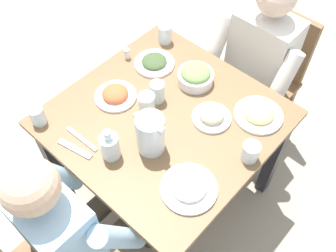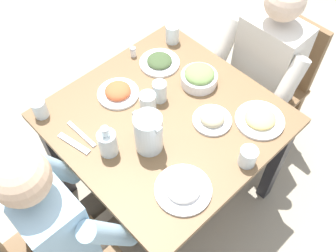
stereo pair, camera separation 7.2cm
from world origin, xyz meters
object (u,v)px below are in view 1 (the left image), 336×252
dining_table (165,132)px  plate_dolmas (154,62)px  water_glass_near_left (147,105)px  water_glass_far_right (38,116)px  water_glass_by_pitcher (157,92)px  water_glass_near_right (165,34)px  salad_bowl (195,75)px  chair_near (265,73)px  plate_yoghurt (189,187)px  plate_fries (259,114)px  diner_far (79,222)px  plate_beans (212,116)px  oil_carafe (110,147)px  diner_near (249,74)px  water_glass_center (250,152)px  water_pitcher (150,134)px  plate_rice_curry (115,95)px

dining_table → plate_dolmas: size_ratio=4.61×
water_glass_near_left → water_glass_far_right: bearing=48.6°
dining_table → water_glass_by_pitcher: water_glass_by_pitcher is taller
water_glass_near_right → salad_bowl: bearing=158.9°
chair_near → plate_yoghurt: bearing=103.6°
salad_bowl → plate_dolmas: size_ratio=0.86×
water_glass_near_left → salad_bowl: bearing=-96.9°
plate_yoghurt → water_glass_near_right: bearing=-41.3°
plate_fries → water_glass_far_right: size_ratio=2.51×
diner_far → salad_bowl: (0.09, -0.83, 0.14)m
plate_beans → oil_carafe: size_ratio=1.08×
plate_yoghurt → water_glass_far_right: bearing=15.2°
chair_near → plate_fries: (-0.23, 0.49, 0.26)m
plate_fries → water_glass_by_pitcher: (0.41, 0.24, 0.04)m
water_glass_by_pitcher → water_glass_far_right: 0.54m
salad_bowl → water_glass_far_right: 0.75m
diner_near → water_glass_by_pitcher: size_ratio=11.02×
water_glass_center → chair_near: bearing=-64.9°
water_glass_near_right → water_glass_center: (-0.76, 0.30, -0.01)m
dining_table → water_pitcher: water_pitcher is taller
dining_table → plate_fries: plate_fries is taller
water_pitcher → plate_beans: water_pitcher is taller
plate_beans → dining_table: bearing=38.8°
water_pitcher → salad_bowl: (0.11, -0.42, -0.05)m
diner_near → plate_dolmas: size_ratio=5.71×
diner_far → plate_dolmas: (0.32, -0.79, 0.12)m
dining_table → plate_dolmas: plate_dolmas is taller
dining_table → water_glass_far_right: size_ratio=10.57×
water_glass_near_left → water_glass_by_pitcher: 0.09m
plate_yoghurt → dining_table: bearing=-32.9°
plate_yoghurt → water_glass_by_pitcher: size_ratio=2.18×
water_glass_center → plate_fries: bearing=-65.3°
water_pitcher → plate_fries: water_pitcher is taller
diner_near → water_glass_far_right: bearing=63.9°
water_glass_near_right → water_glass_by_pitcher: water_glass_by_pitcher is taller
water_pitcher → plate_rice_curry: 0.34m
chair_near → oil_carafe: size_ratio=5.27×
plate_rice_curry → water_glass_near_left: size_ratio=1.75×
water_pitcher → plate_rice_curry: water_pitcher is taller
water_glass_center → plate_rice_curry: bearing=12.7°
diner_far → water_glass_by_pitcher: 0.66m
salad_bowl → water_glass_near_right: water_glass_near_right is taller
plate_fries → plate_dolmas: bearing=7.6°
diner_near → plate_yoghurt: 0.83m
plate_yoghurt → water_glass_far_right: (0.72, 0.19, 0.02)m
dining_table → water_pitcher: size_ratio=4.93×
chair_near → oil_carafe: bearing=84.1°
diner_near → plate_fries: size_ratio=5.21×
dining_table → water_glass_near_right: bearing=-47.5°
dining_table → diner_far: bearing=95.5°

